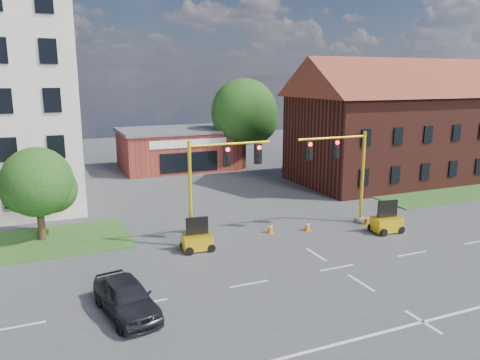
{
  "coord_description": "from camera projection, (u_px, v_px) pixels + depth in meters",
  "views": [
    {
      "loc": [
        -13.52,
        -18.91,
        9.62
      ],
      "look_at": [
        -1.21,
        10.0,
        2.75
      ],
      "focal_mm": 35.0,
      "sensor_mm": 36.0,
      "label": 1
    }
  ],
  "objects": [
    {
      "name": "cone_b",
      "position": [
        201.0,
        233.0,
        28.62
      ],
      "size": [
        0.4,
        0.4,
        0.7
      ],
      "color": "orange",
      "rests_on": "ground"
    },
    {
      "name": "tree_large",
      "position": [
        247.0,
        114.0,
        49.94
      ],
      "size": [
        7.39,
        7.04,
        9.64
      ],
      "color": "#3B2515",
      "rests_on": "ground"
    },
    {
      "name": "trailer_east",
      "position": [
        386.0,
        223.0,
        29.69
      ],
      "size": [
        1.89,
        1.38,
        2.0
      ],
      "rotation": [
        0.0,
        0.0,
        -0.13
      ],
      "color": "yellow",
      "rests_on": "ground"
    },
    {
      "name": "signal_mast_west",
      "position": [
        217.0,
        178.0,
        27.11
      ],
      "size": [
        5.3,
        0.6,
        6.2
      ],
      "color": "gray",
      "rests_on": "ground"
    },
    {
      "name": "signal_mast_east",
      "position": [
        343.0,
        167.0,
        30.45
      ],
      "size": [
        5.3,
        0.6,
        6.2
      ],
      "color": "gray",
      "rests_on": "ground"
    },
    {
      "name": "brick_shop",
      "position": [
        178.0,
        148.0,
        50.72
      ],
      "size": [
        12.4,
        8.4,
        4.3
      ],
      "color": "maroon",
      "rests_on": "ground"
    },
    {
      "name": "cone_d",
      "position": [
        307.0,
        226.0,
        30.04
      ],
      "size": [
        0.4,
        0.4,
        0.7
      ],
      "color": "orange",
      "rests_on": "ground"
    },
    {
      "name": "sedan_dark",
      "position": [
        126.0,
        297.0,
        19.33
      ],
      "size": [
        2.55,
        4.71,
        1.52
      ],
      "primitive_type": "imported",
      "rotation": [
        0.0,
        0.0,
        0.17
      ],
      "color": "black",
      "rests_on": "ground"
    },
    {
      "name": "ground",
      "position": [
        337.0,
        268.0,
        24.22
      ],
      "size": [
        120.0,
        120.0,
        0.0
      ],
      "primitive_type": "plane",
      "color": "#414144",
      "rests_on": "ground"
    },
    {
      "name": "grass_verge_ne",
      "position": [
        455.0,
        195.0,
        39.19
      ],
      "size": [
        14.0,
        4.0,
        0.08
      ],
      "primitive_type": "cube",
      "color": "#294C1C",
      "rests_on": "ground"
    },
    {
      "name": "trailer_west",
      "position": [
        197.0,
        240.0,
        26.55
      ],
      "size": [
        1.73,
        1.23,
        1.88
      ],
      "rotation": [
        0.0,
        0.0,
        -0.08
      ],
      "color": "yellow",
      "rests_on": "ground"
    },
    {
      "name": "cone_c",
      "position": [
        366.0,
        219.0,
        31.36
      ],
      "size": [
        0.4,
        0.4,
        0.7
      ],
      "color": "orange",
      "rests_on": "ground"
    },
    {
      "name": "pickup_white",
      "position": [
        374.0,
        180.0,
        41.23
      ],
      "size": [
        6.37,
        4.73,
        1.61
      ],
      "primitive_type": "imported",
      "rotation": [
        0.0,
        0.0,
        1.16
      ],
      "color": "white",
      "rests_on": "ground"
    },
    {
      "name": "cone_a",
      "position": [
        270.0,
        228.0,
        29.6
      ],
      "size": [
        0.4,
        0.4,
        0.7
      ],
      "color": "orange",
      "rests_on": "ground"
    },
    {
      "name": "lane_markings",
      "position": [
        375.0,
        291.0,
        21.53
      ],
      "size": [
        60.0,
        36.0,
        0.01
      ],
      "primitive_type": null,
      "color": "silver",
      "rests_on": "ground"
    },
    {
      "name": "townhouse_row",
      "position": [
        402.0,
        118.0,
        44.23
      ],
      "size": [
        21.0,
        11.0,
        11.5
      ],
      "color": "#461C15",
      "rests_on": "ground"
    },
    {
      "name": "tree_nw_front",
      "position": [
        41.0,
        184.0,
        27.72
      ],
      "size": [
        4.34,
        4.14,
        5.69
      ],
      "color": "#3B2515",
      "rests_on": "ground"
    }
  ]
}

